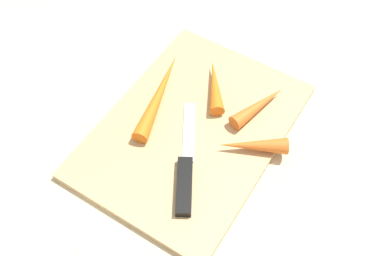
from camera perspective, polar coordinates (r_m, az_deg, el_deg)
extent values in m
plane|color=#C6B793|center=(0.75, 0.00, -0.52)|extent=(1.40, 1.40, 0.00)
cube|color=tan|center=(0.74, 0.00, -0.26)|extent=(0.36, 0.26, 0.01)
cube|color=#B7B7BC|center=(0.73, -0.66, -0.30)|extent=(0.10, 0.07, 0.00)
cube|color=black|center=(0.68, -0.94, -7.03)|extent=(0.09, 0.06, 0.01)
cone|color=orange|center=(0.76, -4.01, 4.08)|extent=(0.18, 0.07, 0.03)
cone|color=orange|center=(0.76, 8.07, 2.68)|extent=(0.11, 0.06, 0.02)
cone|color=orange|center=(0.71, 7.38, -2.11)|extent=(0.07, 0.10, 0.03)
cone|color=orange|center=(0.77, 2.77, 5.12)|extent=(0.10, 0.08, 0.02)
cylinder|color=silver|center=(0.67, -17.61, -13.79)|extent=(0.10, 0.10, 0.04)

